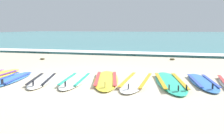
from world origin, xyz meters
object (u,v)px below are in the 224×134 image
at_px(surfboard_5, 137,81).
at_px(surfboard_1, 12,79).
at_px(surfboard_4, 106,79).
at_px(surfboard_7, 202,82).
at_px(surfboard_3, 75,80).
at_px(surfboard_2, 42,80).
at_px(surfboard_6, 170,82).

bearing_deg(surfboard_5, surfboard_1, -170.54).
xyz_separation_m(surfboard_4, surfboard_7, (2.32, 0.31, 0.00)).
height_order(surfboard_3, surfboard_5, same).
height_order(surfboard_2, surfboard_6, same).
relative_size(surfboard_4, surfboard_7, 1.16).
xyz_separation_m(surfboard_2, surfboard_4, (1.53, 0.43, -0.00)).
height_order(surfboard_2, surfboard_3, same).
relative_size(surfboard_3, surfboard_4, 0.86).
bearing_deg(surfboard_1, surfboard_4, 12.02).
bearing_deg(surfboard_1, surfboard_5, 9.46).
height_order(surfboard_3, surfboard_4, same).
bearing_deg(surfboard_2, surfboard_7, 10.86).
bearing_deg(surfboard_4, surfboard_1, -167.98).
bearing_deg(surfboard_4, surfboard_6, 4.46).
bearing_deg(surfboard_1, surfboard_7, 9.80).
xyz_separation_m(surfboard_3, surfboard_5, (1.49, 0.27, -0.00)).
height_order(surfboard_6, surfboard_7, same).
xyz_separation_m(surfboard_3, surfboard_4, (0.72, 0.25, -0.00)).
distance_m(surfboard_1, surfboard_7, 4.73).
height_order(surfboard_1, surfboard_3, same).
relative_size(surfboard_3, surfboard_6, 0.82).
xyz_separation_m(surfboard_3, surfboard_7, (3.04, 0.55, -0.00)).
height_order(surfboard_2, surfboard_7, same).
bearing_deg(surfboard_3, surfboard_4, 18.82).
bearing_deg(surfboard_3, surfboard_5, 10.11).
bearing_deg(surfboard_7, surfboard_5, -169.52).
relative_size(surfboard_4, surfboard_5, 1.00).
bearing_deg(surfboard_2, surfboard_5, 11.12).
xyz_separation_m(surfboard_1, surfboard_7, (4.66, 0.80, -0.00)).
bearing_deg(surfboard_6, surfboard_5, -172.64).
bearing_deg(surfboard_2, surfboard_3, 12.96).
height_order(surfboard_2, surfboard_5, same).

